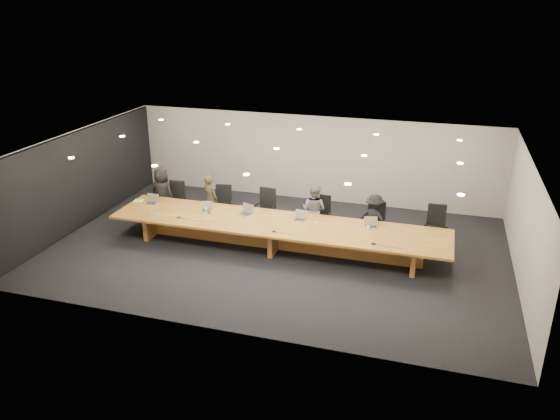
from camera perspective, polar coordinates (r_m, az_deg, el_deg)
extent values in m
plane|color=black|center=(14.71, -0.34, -4.04)|extent=(12.00, 12.00, 0.00)
cube|color=beige|center=(17.82, 3.46, 5.40)|extent=(12.00, 0.02, 2.80)
cube|color=black|center=(16.81, -20.12, 2.98)|extent=(0.08, 7.84, 2.74)
cube|color=brown|center=(14.41, -0.34, -1.46)|extent=(9.00, 1.80, 0.06)
cube|color=brown|center=(14.56, -0.34, -2.81)|extent=(7.65, 0.15, 0.69)
cube|color=brown|center=(15.91, -12.83, -1.19)|extent=(0.12, 1.26, 0.69)
cube|color=brown|center=(14.56, -0.34, -2.81)|extent=(0.12, 1.26, 0.69)
cube|color=brown|center=(14.03, 13.90, -4.49)|extent=(0.12, 1.26, 0.69)
imported|color=black|center=(16.88, -12.22, 1.76)|extent=(0.81, 0.58, 1.55)
imported|color=#352E1C|center=(16.34, -7.30, 1.24)|extent=(0.62, 0.51, 1.45)
imported|color=#5D5D5F|center=(15.29, 3.56, 0.00)|extent=(0.83, 0.71, 1.48)
imported|color=black|center=(14.99, 9.78, -0.93)|extent=(1.02, 0.79, 1.40)
cylinder|color=silver|center=(15.05, -7.76, -0.06)|extent=(0.08, 0.08, 0.22)
cylinder|color=brown|center=(15.12, -7.40, -0.18)|extent=(0.08, 0.08, 0.09)
cone|color=white|center=(14.27, 3.76, -1.45)|extent=(0.08, 0.08, 0.08)
cone|color=white|center=(14.17, 9.20, -1.85)|extent=(0.09, 0.09, 0.09)
cube|color=white|center=(16.46, -14.54, 0.97)|extent=(0.29, 0.24, 0.02)
cube|color=#67C634|center=(16.46, -14.55, 1.05)|extent=(0.20, 0.15, 0.03)
cube|color=#ACACB1|center=(15.37, -13.10, -0.35)|extent=(0.22, 0.19, 0.03)
cone|color=black|center=(14.98, -10.53, -0.73)|extent=(0.15, 0.15, 0.03)
cone|color=black|center=(13.86, -0.63, -2.22)|extent=(0.16, 0.16, 0.03)
cone|color=black|center=(13.38, 9.74, -3.46)|extent=(0.16, 0.16, 0.03)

